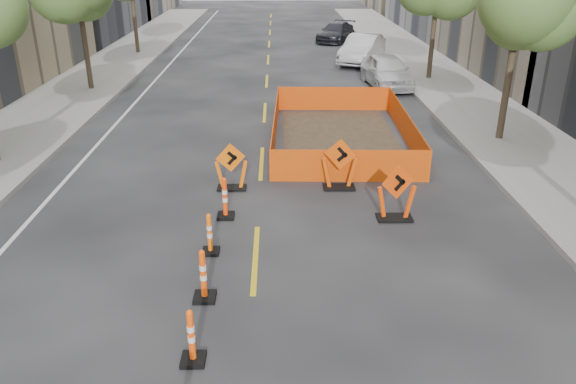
{
  "coord_description": "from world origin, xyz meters",
  "views": [
    {
      "loc": [
        0.5,
        -6.88,
        6.37
      ],
      "look_at": [
        0.75,
        5.15,
        1.1
      ],
      "focal_mm": 35.0,
      "sensor_mm": 36.0,
      "label": 1
    }
  ],
  "objects_px": {
    "channelizer_4": "(203,275)",
    "parked_car_near": "(387,71)",
    "channelizer_6": "(225,198)",
    "channelizer_3": "(191,336)",
    "chevron_sign_left": "(231,166)",
    "parked_car_mid": "(362,49)",
    "parked_car_far": "(336,32)",
    "chevron_sign_right": "(397,193)",
    "chevron_sign_center": "(340,164)",
    "channelizer_5": "(210,234)"
  },
  "relations": [
    {
      "from": "chevron_sign_right",
      "to": "channelizer_5",
      "type": "bearing_deg",
      "value": 179.95
    },
    {
      "from": "chevron_sign_left",
      "to": "channelizer_4",
      "type": "bearing_deg",
      "value": -107.41
    },
    {
      "from": "channelizer_3",
      "to": "parked_car_far",
      "type": "bearing_deg",
      "value": 80.47
    },
    {
      "from": "parked_car_near",
      "to": "parked_car_far",
      "type": "bearing_deg",
      "value": 89.21
    },
    {
      "from": "chevron_sign_center",
      "to": "parked_car_far",
      "type": "height_order",
      "value": "chevron_sign_center"
    },
    {
      "from": "parked_car_far",
      "to": "channelizer_4",
      "type": "bearing_deg",
      "value": -76.63
    },
    {
      "from": "parked_car_near",
      "to": "channelizer_6",
      "type": "bearing_deg",
      "value": -119.84
    },
    {
      "from": "parked_car_mid",
      "to": "chevron_sign_left",
      "type": "bearing_deg",
      "value": -86.04
    },
    {
      "from": "channelizer_4",
      "to": "channelizer_5",
      "type": "relative_size",
      "value": 1.12
    },
    {
      "from": "chevron_sign_left",
      "to": "parked_car_near",
      "type": "height_order",
      "value": "parked_car_near"
    },
    {
      "from": "channelizer_6",
      "to": "channelizer_3",
      "type": "bearing_deg",
      "value": -91.06
    },
    {
      "from": "channelizer_5",
      "to": "channelizer_4",
      "type": "bearing_deg",
      "value": -87.64
    },
    {
      "from": "parked_car_mid",
      "to": "chevron_sign_right",
      "type": "bearing_deg",
      "value": -73.1
    },
    {
      "from": "parked_car_near",
      "to": "chevron_sign_right",
      "type": "bearing_deg",
      "value": -104.36
    },
    {
      "from": "chevron_sign_right",
      "to": "parked_car_far",
      "type": "distance_m",
      "value": 29.22
    },
    {
      "from": "channelizer_4",
      "to": "parked_car_near",
      "type": "relative_size",
      "value": 0.24
    },
    {
      "from": "channelizer_5",
      "to": "chevron_sign_center",
      "type": "distance_m",
      "value": 4.91
    },
    {
      "from": "channelizer_3",
      "to": "parked_car_mid",
      "type": "relative_size",
      "value": 0.21
    },
    {
      "from": "chevron_sign_left",
      "to": "chevron_sign_right",
      "type": "height_order",
      "value": "chevron_sign_right"
    },
    {
      "from": "chevron_sign_left",
      "to": "chevron_sign_right",
      "type": "bearing_deg",
      "value": -41.34
    },
    {
      "from": "parked_car_mid",
      "to": "parked_car_far",
      "type": "bearing_deg",
      "value": 117.63
    },
    {
      "from": "channelizer_5",
      "to": "chevron_sign_center",
      "type": "xyz_separation_m",
      "value": [
        3.29,
        3.63,
        0.26
      ]
    },
    {
      "from": "channelizer_6",
      "to": "chevron_sign_left",
      "type": "height_order",
      "value": "chevron_sign_left"
    },
    {
      "from": "parked_car_far",
      "to": "channelizer_6",
      "type": "bearing_deg",
      "value": -77.64
    },
    {
      "from": "channelizer_3",
      "to": "chevron_sign_right",
      "type": "distance_m",
      "value": 6.86
    },
    {
      "from": "parked_car_near",
      "to": "parked_car_mid",
      "type": "relative_size",
      "value": 0.93
    },
    {
      "from": "channelizer_4",
      "to": "chevron_sign_left",
      "type": "distance_m",
      "value": 5.48
    },
    {
      "from": "channelizer_3",
      "to": "chevron_sign_center",
      "type": "bearing_deg",
      "value": 66.25
    },
    {
      "from": "channelizer_4",
      "to": "parked_car_near",
      "type": "height_order",
      "value": "parked_car_near"
    },
    {
      "from": "channelizer_6",
      "to": "chevron_sign_right",
      "type": "distance_m",
      "value": 4.31
    },
    {
      "from": "parked_car_mid",
      "to": "channelizer_5",
      "type": "bearing_deg",
      "value": -83.69
    },
    {
      "from": "chevron_sign_left",
      "to": "parked_car_mid",
      "type": "bearing_deg",
      "value": 55.44
    },
    {
      "from": "parked_car_mid",
      "to": "channelizer_4",
      "type": "bearing_deg",
      "value": -82.36
    },
    {
      "from": "chevron_sign_right",
      "to": "parked_car_far",
      "type": "relative_size",
      "value": 0.32
    },
    {
      "from": "channelizer_4",
      "to": "chevron_sign_center",
      "type": "xyz_separation_m",
      "value": [
        3.22,
        5.45,
        0.2
      ]
    },
    {
      "from": "parked_car_near",
      "to": "parked_car_far",
      "type": "distance_m",
      "value": 14.49
    },
    {
      "from": "chevron_sign_left",
      "to": "chevron_sign_right",
      "type": "relative_size",
      "value": 0.93
    },
    {
      "from": "channelizer_5",
      "to": "parked_car_far",
      "type": "xyz_separation_m",
      "value": [
        5.88,
        30.81,
        0.17
      ]
    },
    {
      "from": "channelizer_3",
      "to": "parked_car_far",
      "type": "xyz_separation_m",
      "value": [
        5.78,
        34.44,
        0.15
      ]
    },
    {
      "from": "channelizer_3",
      "to": "channelizer_6",
      "type": "bearing_deg",
      "value": 88.94
    },
    {
      "from": "channelizer_4",
      "to": "chevron_sign_center",
      "type": "height_order",
      "value": "chevron_sign_center"
    },
    {
      "from": "channelizer_4",
      "to": "chevron_sign_left",
      "type": "height_order",
      "value": "chevron_sign_left"
    },
    {
      "from": "channelizer_4",
      "to": "channelizer_6",
      "type": "distance_m",
      "value": 3.64
    },
    {
      "from": "channelizer_4",
      "to": "parked_car_near",
      "type": "distance_m",
      "value": 19.42
    },
    {
      "from": "chevron_sign_right",
      "to": "chevron_sign_center",
      "type": "bearing_deg",
      "value": 101.06
    },
    {
      "from": "chevron_sign_center",
      "to": "chevron_sign_left",
      "type": "bearing_deg",
      "value": -163.05
    },
    {
      "from": "parked_car_mid",
      "to": "channelizer_6",
      "type": "bearing_deg",
      "value": -84.55
    },
    {
      "from": "parked_car_mid",
      "to": "parked_car_far",
      "type": "xyz_separation_m",
      "value": [
        -0.72,
        8.3,
        -0.15
      ]
    },
    {
      "from": "parked_car_far",
      "to": "chevron_sign_center",
      "type": "bearing_deg",
      "value": -71.99
    },
    {
      "from": "channelizer_5",
      "to": "chevron_sign_center",
      "type": "relative_size",
      "value": 0.65
    }
  ]
}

